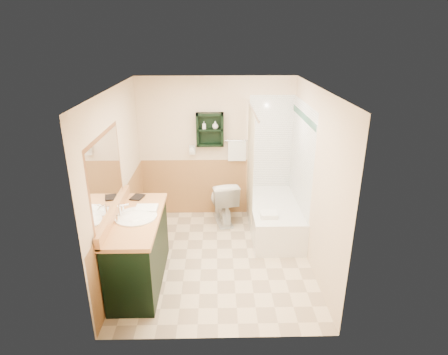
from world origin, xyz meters
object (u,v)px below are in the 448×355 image
vanity_book (132,190)px  toilet (223,201)px  wall_shelf (210,130)px  soap_bottle_a (204,127)px  bathtub (274,218)px  hair_dryer (192,150)px  soap_bottle_b (215,126)px  vanity (139,250)px

vanity_book → toilet: bearing=54.7°
wall_shelf → soap_bottle_a: (-0.10, -0.01, 0.04)m
soap_bottle_a → bathtub: bearing=-30.2°
wall_shelf → hair_dryer: wall_shelf is taller
soap_bottle_a → hair_dryer: bearing=171.6°
wall_shelf → hair_dryer: bearing=175.2°
vanity_book → soap_bottle_b: 1.82m
hair_dryer → soap_bottle_a: size_ratio=1.95×
hair_dryer → soap_bottle_b: bearing=-4.4°
vanity → vanity_book: 0.84m
toilet → vanity_book: (-1.26, -1.04, 0.66)m
bathtub → soap_bottle_a: (-1.12, 0.65, 1.34)m
vanity → wall_shelf: bearing=64.6°
vanity_book → soap_bottle_a: bearing=68.3°
toilet → soap_bottle_b: soap_bottle_b is taller
wall_shelf → toilet: size_ratio=0.72×
toilet → vanity_book: vanity_book is taller
hair_dryer → soap_bottle_a: (0.20, -0.03, 0.39)m
vanity → bathtub: 2.29m
vanity_book → soap_bottle_b: size_ratio=1.66×
bathtub → soap_bottle_a: size_ratio=12.18×
hair_dryer → soap_bottle_b: (0.39, -0.03, 0.41)m
hair_dryer → bathtub: (1.33, -0.68, -0.94)m
wall_shelf → vanity: size_ratio=0.38×
vanity_book → bathtub: bearing=32.0°
soap_bottle_a → soap_bottle_b: 0.18m
vanity → bathtub: bearing=32.5°
vanity_book → soap_bottle_a: (0.96, 1.28, 0.56)m
hair_dryer → vanity: size_ratio=0.16×
wall_shelf → vanity_book: 1.75m
bathtub → vanity_book: (-2.08, -0.63, 0.77)m
bathtub → vanity_book: size_ratio=7.14×
hair_dryer → vanity_book: 1.53m
soap_bottle_b → hair_dryer: bearing=175.6°
vanity → vanity_book: bearing=105.5°
wall_shelf → vanity: 2.35m
toilet → soap_bottle_a: bearing=-50.9°
vanity_book → soap_bottle_a: 1.70m
hair_dryer → vanity_book: size_ratio=1.14×
toilet → vanity_book: size_ratio=3.64×
soap_bottle_a → toilet: bearing=-39.5°
wall_shelf → vanity_book: size_ratio=2.62×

